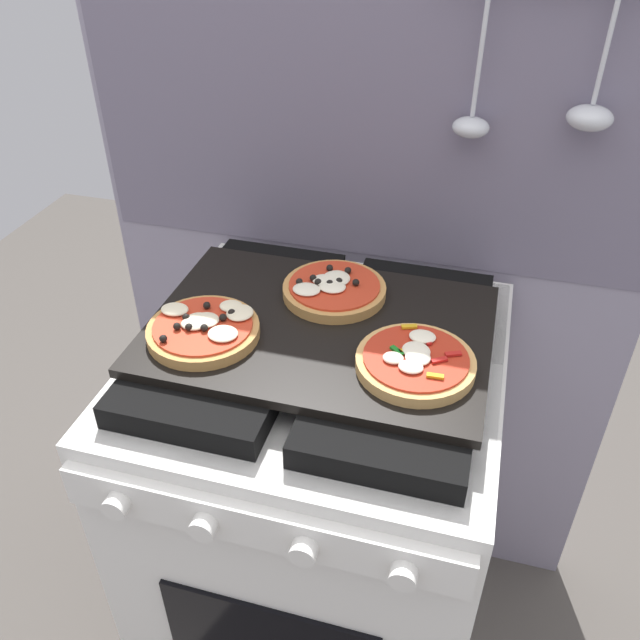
# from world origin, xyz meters

# --- Properties ---
(ground_plane) EXTENTS (4.00, 4.00, 0.00)m
(ground_plane) POSITION_xyz_m (0.00, 0.00, 0.00)
(ground_plane) COLOR #4C4742
(kitchen_backsplash) EXTENTS (1.10, 0.09, 1.55)m
(kitchen_backsplash) POSITION_xyz_m (0.00, 0.33, 0.79)
(kitchen_backsplash) COLOR gray
(kitchen_backsplash) RESTS_ON ground_plane
(stove) EXTENTS (0.60, 0.64, 0.90)m
(stove) POSITION_xyz_m (-0.00, -0.00, 0.45)
(stove) COLOR white
(stove) RESTS_ON ground_plane
(baking_tray) EXTENTS (0.54, 0.38, 0.02)m
(baking_tray) POSITION_xyz_m (0.00, 0.00, 0.91)
(baking_tray) COLOR black
(baking_tray) RESTS_ON stove
(pizza_left) EXTENTS (0.18, 0.18, 0.03)m
(pizza_left) POSITION_xyz_m (-0.17, -0.07, 0.93)
(pizza_left) COLOR #C18947
(pizza_left) RESTS_ON baking_tray
(pizza_right) EXTENTS (0.18, 0.18, 0.03)m
(pizza_right) POSITION_xyz_m (0.16, -0.07, 0.93)
(pizza_right) COLOR tan
(pizza_right) RESTS_ON baking_tray
(pizza_center) EXTENTS (0.18, 0.18, 0.03)m
(pizza_center) POSITION_xyz_m (-0.00, 0.09, 0.93)
(pizza_center) COLOR #C18947
(pizza_center) RESTS_ON baking_tray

